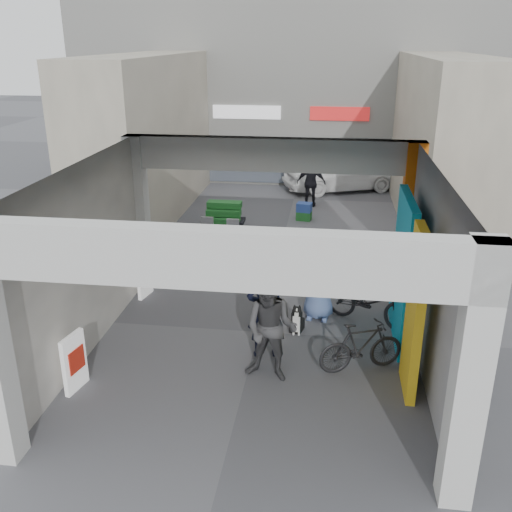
# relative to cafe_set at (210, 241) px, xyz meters

# --- Properties ---
(ground) EXTENTS (90.00, 90.00, 0.00)m
(ground) POSITION_rel_cafe_set_xyz_m (1.89, -4.39, -0.29)
(ground) COLOR #535358
(ground) RESTS_ON ground
(arcade_canopy) EXTENTS (6.40, 6.45, 6.40)m
(arcade_canopy) POSITION_rel_cafe_set_xyz_m (2.43, -5.21, 2.01)
(arcade_canopy) COLOR beige
(arcade_canopy) RESTS_ON ground
(far_building) EXTENTS (18.00, 4.08, 8.00)m
(far_building) POSITION_rel_cafe_set_xyz_m (1.89, 9.60, 3.70)
(far_building) COLOR silver
(far_building) RESTS_ON ground
(plaza_bldg_left) EXTENTS (2.00, 9.00, 5.00)m
(plaza_bldg_left) POSITION_rel_cafe_set_xyz_m (-2.61, 3.11, 2.21)
(plaza_bldg_left) COLOR #B1A793
(plaza_bldg_left) RESTS_ON ground
(plaza_bldg_right) EXTENTS (2.00, 9.00, 5.00)m
(plaza_bldg_right) POSITION_rel_cafe_set_xyz_m (6.39, 3.11, 2.21)
(plaza_bldg_right) COLOR #B1A793
(plaza_bldg_right) RESTS_ON ground
(bollard_left) EXTENTS (0.09, 0.09, 0.83)m
(bollard_left) POSITION_rel_cafe_set_xyz_m (0.31, -1.91, 0.12)
(bollard_left) COLOR gray
(bollard_left) RESTS_ON ground
(bollard_center) EXTENTS (0.09, 0.09, 0.92)m
(bollard_center) POSITION_rel_cafe_set_xyz_m (1.92, -2.18, 0.17)
(bollard_center) COLOR gray
(bollard_center) RESTS_ON ground
(bollard_right) EXTENTS (0.09, 0.09, 0.84)m
(bollard_right) POSITION_rel_cafe_set_xyz_m (3.54, -1.93, 0.13)
(bollard_right) COLOR gray
(bollard_right) RESTS_ON ground
(advert_board_near) EXTENTS (0.20, 0.55, 1.00)m
(advert_board_near) POSITION_rel_cafe_set_xyz_m (-0.85, -6.71, 0.22)
(advert_board_near) COLOR white
(advert_board_near) RESTS_ON ground
(advert_board_far) EXTENTS (0.19, 0.56, 1.00)m
(advert_board_far) POSITION_rel_cafe_set_xyz_m (-0.85, -3.03, 0.22)
(advert_board_far) COLOR white
(advert_board_far) RESTS_ON ground
(cafe_set) EXTENTS (1.36, 1.10, 0.82)m
(cafe_set) POSITION_rel_cafe_set_xyz_m (0.00, 0.00, 0.00)
(cafe_set) COLOR #B1B2B7
(cafe_set) RESTS_ON ground
(produce_stand) EXTENTS (1.25, 0.67, 0.82)m
(produce_stand) POSITION_rel_cafe_set_xyz_m (0.02, 1.92, 0.03)
(produce_stand) COLOR black
(produce_stand) RESTS_ON ground
(crate_stack) EXTENTS (0.51, 0.42, 0.56)m
(crate_stack) POSITION_rel_cafe_set_xyz_m (2.39, 3.14, -0.01)
(crate_stack) COLOR #175322
(crate_stack) RESTS_ON ground
(border_collie) EXTENTS (0.23, 0.45, 0.63)m
(border_collie) POSITION_rel_cafe_set_xyz_m (2.64, -4.30, -0.04)
(border_collie) COLOR black
(border_collie) RESTS_ON ground
(man_with_dog) EXTENTS (0.74, 0.57, 1.81)m
(man_with_dog) POSITION_rel_cafe_set_xyz_m (2.12, -5.23, 0.62)
(man_with_dog) COLOR black
(man_with_dog) RESTS_ON ground
(man_back_turned) EXTENTS (1.03, 0.87, 1.88)m
(man_back_turned) POSITION_rel_cafe_set_xyz_m (2.31, -5.96, 0.65)
(man_back_turned) COLOR #3B3A3D
(man_back_turned) RESTS_ON ground
(man_elderly) EXTENTS (0.87, 0.61, 1.67)m
(man_elderly) POSITION_rel_cafe_set_xyz_m (3.04, -3.60, 0.54)
(man_elderly) COLOR #5A74B0
(man_elderly) RESTS_ON ground
(man_crates) EXTENTS (0.99, 0.43, 1.67)m
(man_crates) POSITION_rel_cafe_set_xyz_m (2.52, 4.75, 0.54)
(man_crates) COLOR black
(man_crates) RESTS_ON ground
(bicycle_front) EXTENTS (2.04, 1.48, 1.02)m
(bicycle_front) POSITION_rel_cafe_set_xyz_m (4.08, -3.73, 0.22)
(bicycle_front) COLOR black
(bicycle_front) RESTS_ON ground
(bicycle_rear) EXTENTS (1.59, 0.97, 0.93)m
(bicycle_rear) POSITION_rel_cafe_set_xyz_m (3.84, -5.51, 0.17)
(bicycle_rear) COLOR black
(bicycle_rear) RESTS_ON ground
(white_van) EXTENTS (4.57, 3.16, 1.45)m
(white_van) POSITION_rel_cafe_set_xyz_m (3.52, 7.10, 0.43)
(white_van) COLOR white
(white_van) RESTS_ON ground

